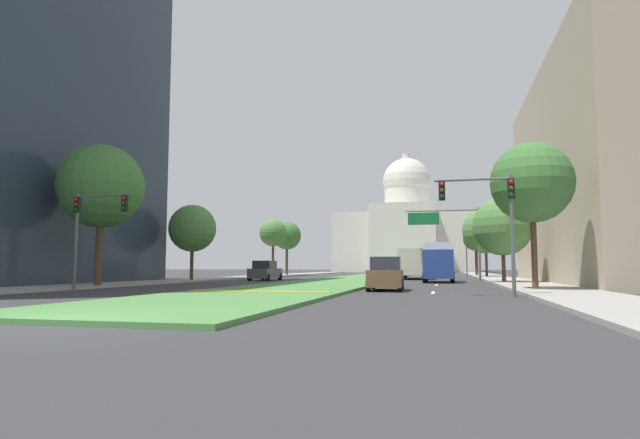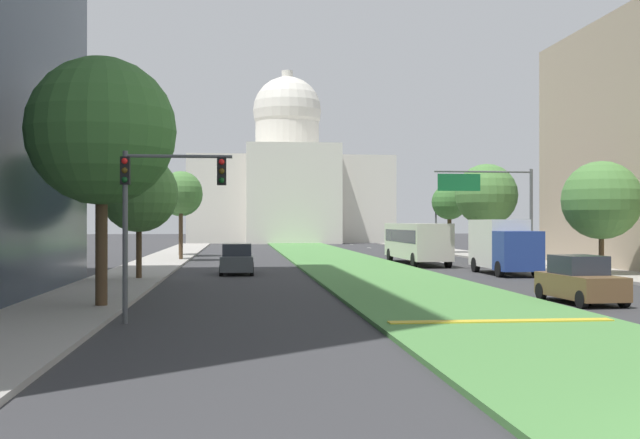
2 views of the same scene
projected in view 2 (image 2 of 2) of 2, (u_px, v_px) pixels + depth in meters
name	position (u px, v px, depth m)	size (l,w,h in m)	color
ground_plane	(328.00, 257.00, 64.91)	(260.00, 260.00, 0.00)	#333335
grass_median	(337.00, 260.00, 59.36)	(7.44, 100.36, 0.14)	#4C8442
median_curb_nose	(501.00, 321.00, 22.05)	(6.69, 0.50, 0.04)	gold
lane_dashes_right	(425.00, 259.00, 62.08)	(0.16, 79.07, 0.01)	silver
sidewalk_left	(154.00, 265.00, 52.38)	(4.00, 100.36, 0.15)	#9E9991
sidewalk_right	(529.00, 263.00, 55.26)	(4.00, 100.36, 0.15)	#9E9991
capitol_building	(288.00, 188.00, 119.50)	(30.24, 28.88, 27.20)	silver
traffic_light_near_left	(154.00, 197.00, 22.77)	(3.34, 0.35, 5.20)	#515456
traffic_light_far_right	(436.00, 219.00, 71.93)	(0.28, 0.35, 5.20)	#515456
overhead_guide_sign	(494.00, 197.00, 48.69)	(6.53, 0.20, 6.50)	#515456
street_tree_left_near	(102.00, 132.00, 26.34)	(5.18, 5.18, 8.83)	#4C3823
street_tree_left_mid	(139.00, 194.00, 39.21)	(4.05, 4.05, 6.57)	#4C3823
street_tree_right_mid	(601.00, 200.00, 42.11)	(4.38, 4.38, 6.47)	#4C3823
street_tree_left_far	(181.00, 193.00, 59.00)	(3.34, 3.34, 7.04)	#4C3823
street_tree_right_far	(486.00, 195.00, 62.59)	(5.16, 5.16, 7.88)	#4C3823
street_tree_left_distant	(181.00, 195.00, 66.68)	(3.86, 3.86, 7.42)	#4C3823
street_tree_right_distant	(449.00, 202.00, 71.63)	(3.36, 3.36, 6.64)	#4C3823
sedan_lead_stopped	(580.00, 281.00, 28.37)	(2.02, 4.21, 1.80)	brown
sedan_midblock	(237.00, 260.00, 44.12)	(2.00, 4.26, 1.80)	#4C5156
sedan_distant	(423.00, 249.00, 63.09)	(2.04, 4.22, 1.66)	brown
box_truck_delivery	(503.00, 246.00, 44.07)	(2.40, 6.40, 3.20)	navy
city_bus	(416.00, 240.00, 54.59)	(2.62, 11.00, 2.95)	beige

